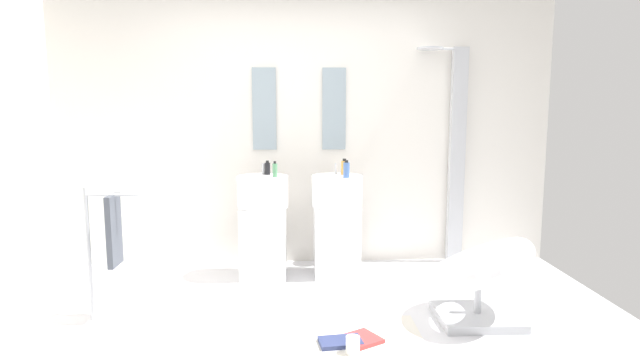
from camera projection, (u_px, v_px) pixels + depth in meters
ground_plane at (302, 332)px, 3.57m from camera, size 4.80×3.60×0.04m
rear_partition at (299, 128)px, 5.02m from camera, size 4.80×0.10×2.60m
pedestal_sink_left at (263, 224)px, 4.65m from camera, size 0.45×0.45×1.00m
pedestal_sink_right at (337, 223)px, 4.68m from camera, size 0.45×0.45×1.00m
vanity_mirror_left at (264, 109)px, 4.91m from camera, size 0.22×0.03×0.76m
vanity_mirror_right at (334, 109)px, 4.94m from camera, size 0.22×0.03×0.76m
shower_column at (455, 151)px, 4.99m from camera, size 0.49×0.24×2.05m
lounge_chair at (479, 273)px, 3.67m from camera, size 1.08×1.07×0.65m
towel_rack at (110, 233)px, 3.65m from camera, size 0.37×0.22×0.95m
area_rug at (351, 343)px, 3.35m from camera, size 0.95×0.84×0.01m
magazine_red at (362, 339)px, 3.37m from camera, size 0.29×0.29×0.03m
magazine_navy at (341, 342)px, 3.33m from camera, size 0.29×0.20×0.03m
coffee_mug at (353, 345)px, 3.20m from camera, size 0.09×0.09×0.11m
soap_bottle_black at (267, 168)px, 4.68m from camera, size 0.05×0.05×0.13m
soap_bottle_amber at (344, 167)px, 4.69m from camera, size 0.06×0.06×0.14m
soap_bottle_green at (275, 170)px, 4.51m from camera, size 0.04×0.04×0.14m
soap_bottle_blue at (346, 170)px, 4.48m from camera, size 0.05×0.05×0.15m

